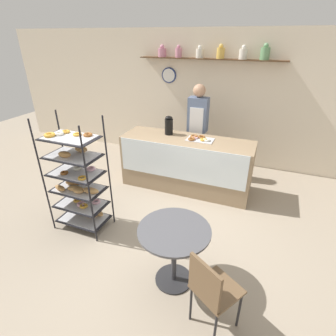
{
  "coord_description": "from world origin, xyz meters",
  "views": [
    {
      "loc": [
        1.27,
        -2.71,
        2.55
      ],
      "look_at": [
        0.0,
        0.48,
        0.81
      ],
      "focal_mm": 28.0,
      "sensor_mm": 36.0,
      "label": 1
    }
  ],
  "objects": [
    {
      "name": "donut_tray_counter",
      "position": [
        0.2,
        1.41,
        0.97
      ],
      "size": [
        0.45,
        0.29,
        0.05
      ],
      "color": "silver",
      "rests_on": "display_counter"
    },
    {
      "name": "person_worker",
      "position": [
        0.01,
        1.97,
        1.0
      ],
      "size": [
        0.37,
        0.24,
        1.78
      ],
      "color": "#282833",
      "rests_on": "ground_plane"
    },
    {
      "name": "back_wall",
      "position": [
        -0.0,
        2.78,
        1.37
      ],
      "size": [
        10.0,
        0.3,
        2.7
      ],
      "color": "beige",
      "rests_on": "ground_plane"
    },
    {
      "name": "coffee_carafe",
      "position": [
        -0.38,
        1.49,
        1.12
      ],
      "size": [
        0.15,
        0.15,
        0.33
      ],
      "color": "black",
      "rests_on": "display_counter"
    },
    {
      "name": "ground_plane",
      "position": [
        0.0,
        0.0,
        0.0
      ],
      "size": [
        14.0,
        14.0,
        0.0
      ],
      "primitive_type": "plane",
      "color": "gray"
    },
    {
      "name": "display_counter",
      "position": [
        0.0,
        1.37,
        0.48
      ],
      "size": [
        2.3,
        0.71,
        0.95
      ],
      "color": "#937A5B",
      "rests_on": "ground_plane"
    },
    {
      "name": "cafe_chair",
      "position": [
        1.04,
        -1.1,
        0.56
      ],
      "size": [
        0.52,
        0.52,
        0.9
      ],
      "rotation": [
        0.0,
        0.0,
        8.87
      ],
      "color": "black",
      "rests_on": "ground_plane"
    },
    {
      "name": "cafe_table",
      "position": [
        0.54,
        -0.69,
        0.56
      ],
      "size": [
        0.78,
        0.78,
        0.74
      ],
      "color": "#262628",
      "rests_on": "ground_plane"
    },
    {
      "name": "pastry_rack",
      "position": [
        -1.04,
        -0.26,
        0.75
      ],
      "size": [
        0.77,
        0.47,
        1.66
      ],
      "color": "black",
      "rests_on": "ground_plane"
    }
  ]
}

